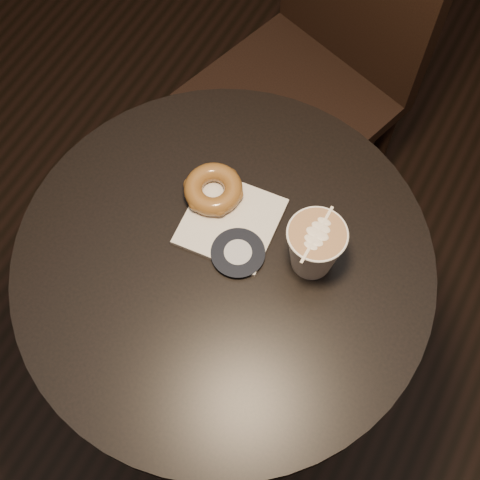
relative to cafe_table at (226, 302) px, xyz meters
The scene contains 5 objects.
cafe_table is the anchor object (origin of this frame).
chair 0.64m from the cafe_table, 99.06° to the left, with size 0.51×0.51×1.03m.
pastry_bag 0.22m from the cafe_table, 109.11° to the left, with size 0.15×0.15×0.01m, color silver.
doughnut 0.25m from the cafe_table, 127.29° to the left, with size 0.10×0.10×0.03m, color brown.
latte_cup 0.29m from the cafe_table, 27.58° to the left, with size 0.10×0.10×0.11m, color white, non-canonical shape.
Camera 1 is at (0.24, -0.38, 1.75)m, focal length 50.00 mm.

